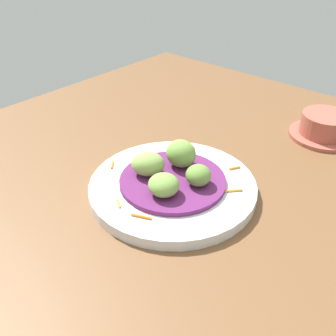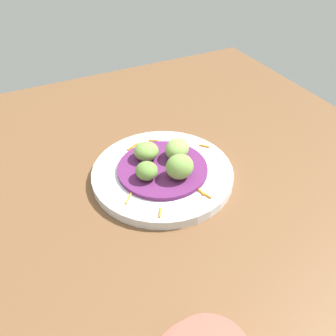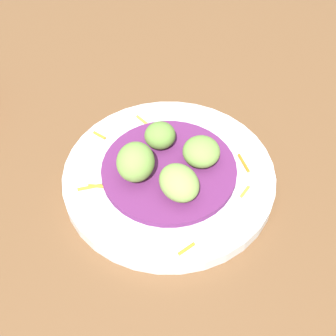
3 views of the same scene
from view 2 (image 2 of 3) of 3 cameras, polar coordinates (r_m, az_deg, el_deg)
The scene contains 8 objects.
table_surface at distance 70.83cm, azimuth -1.43°, elevation -4.07°, with size 110.00×110.00×2.00cm, color brown.
main_plate at distance 72.33cm, azimuth -0.86°, elevation -0.92°, with size 27.93×27.93×1.88cm, color silver.
cabbage_bed at distance 71.46cm, azimuth -0.87°, elevation -0.09°, with size 17.71×17.71×0.83cm, color #60235B.
carrot_garnish at distance 70.66cm, azimuth -0.08°, elevation -0.84°, with size 21.97×22.52×0.40cm.
guac_scoop_left at distance 72.57cm, azimuth -3.42°, elevation 2.64°, with size 4.86×4.97×3.39cm, color #759E47.
guac_scoop_center at distance 67.74cm, azimuth -3.36°, elevation -0.44°, with size 4.12×4.22×3.37cm, color olive.
guac_scoop_right at distance 67.48cm, azimuth 1.83°, elevation 0.21°, with size 5.33×4.77×4.80cm, color #759E47.
guac_scoop_back at distance 72.59cm, azimuth 1.42°, elevation 2.98°, with size 4.57×5.55×3.92cm, color #84A851.
Camera 2 is at (46.96, -21.46, 49.49)cm, focal length 38.93 mm.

